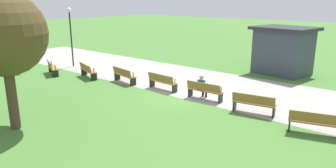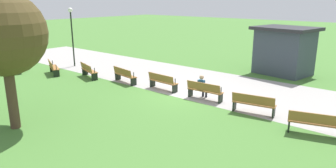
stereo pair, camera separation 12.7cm
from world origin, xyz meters
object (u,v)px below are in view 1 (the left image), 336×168
bench_5 (204,90)px  bench_1 (52,67)px  bench_3 (124,75)px  person_seated (202,86)px  bench_7 (315,122)px  bench_6 (254,103)px  bench_2 (88,70)px  tree_0 (3,35)px  bench_4 (162,81)px  lamp_post (70,26)px  bench_0 (16,65)px  kiosk (283,50)px

bench_5 → bench_1: bearing=-173.5°
bench_3 → person_seated: 5.15m
bench_5 → bench_7: same height
bench_1 → bench_6: same height
bench_2 → bench_7: 13.26m
bench_5 → tree_0: 8.84m
bench_4 → tree_0: bearing=-93.9°
bench_2 → lamp_post: lamp_post is taller
bench_3 → bench_5: size_ratio=1.02×
lamp_post → bench_7: bearing=-5.0°
bench_1 → tree_0: tree_0 is taller
bench_0 → bench_3: same height
bench_4 → bench_7: 8.02m
bench_6 → kiosk: 8.46m
bench_2 → bench_4: size_ratio=1.02×
person_seated → lamp_post: lamp_post is taller
bench_7 → bench_6: bearing=150.6°
bench_5 → lamp_post: size_ratio=0.44×
tree_0 → lamp_post: (-8.05, 8.02, -0.65)m
bench_1 → bench_2: 2.69m
bench_7 → kiosk: size_ratio=0.46×
bench_4 → lamp_post: size_ratio=0.44×
person_seated → bench_4: bearing=179.8°
bench_0 → bench_2: size_ratio=0.97×
bench_3 → bench_6: bearing=9.8°
bench_3 → lamp_post: 6.82m
bench_3 → kiosk: size_ratio=0.46×
bench_5 → tree_0: bearing=-119.2°
bench_3 → bench_4: 2.69m
bench_3 → tree_0: (1.73, -7.15, 3.05)m
bench_3 → bench_6: same height
person_seated → kiosk: bearing=78.8°
bench_4 → bench_5: 2.69m
bench_7 → kiosk: bearing=100.3°
tree_0 → bench_3: bearing=103.6°
bench_4 → person_seated: (2.46, 0.13, 0.16)m
person_seated → bench_6: bearing=-11.8°
bench_2 → bench_1: bearing=-144.0°
bench_6 → tree_0: (-6.30, -7.15, 3.05)m
tree_0 → kiosk: size_ratio=1.26×
bench_2 → bench_6: 10.66m
bench_6 → bench_3: bearing=170.2°
bench_6 → kiosk: size_ratio=0.46×
bench_4 → kiosk: size_ratio=0.45×
bench_4 → kiosk: (3.54, 7.89, 1.08)m
bench_1 → bench_5: bearing=32.7°
bench_0 → tree_0: tree_0 is taller
bench_3 → kiosk: bearing=62.7°
bench_0 → person_seated: bearing=43.4°
kiosk → lamp_post: bearing=-140.2°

